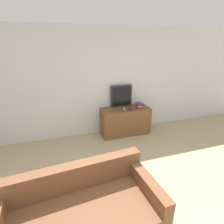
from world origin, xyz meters
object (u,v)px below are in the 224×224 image
(television, at_px, (121,96))
(book_stack, at_px, (139,105))
(couch, at_px, (82,216))
(remote_on_stand, at_px, (124,108))
(tv_stand, at_px, (125,121))
(remote_secondary, at_px, (131,110))

(television, xyz_separation_m, book_stack, (0.40, -0.23, -0.21))
(couch, xyz_separation_m, remote_on_stand, (1.41, 2.26, 0.44))
(tv_stand, bearing_deg, remote_secondary, -58.98)
(tv_stand, relative_size, couch, 0.64)
(couch, relative_size, book_stack, 9.35)
(book_stack, height_order, remote_on_stand, book_stack)
(remote_on_stand, bearing_deg, television, 91.67)
(television, bearing_deg, tv_stand, -75.80)
(television, xyz_separation_m, remote_on_stand, (0.01, -0.22, -0.26))
(tv_stand, xyz_separation_m, book_stack, (0.35, -0.03, 0.41))
(tv_stand, distance_m, book_stack, 0.54)
(tv_stand, xyz_separation_m, remote_on_stand, (-0.04, -0.02, 0.36))
(couch, distance_m, remote_secondary, 2.67)
(television, height_order, remote_on_stand, television)
(remote_on_stand, distance_m, remote_secondary, 0.18)
(couch, bearing_deg, tv_stand, 52.79)
(television, height_order, remote_secondary, television)
(remote_on_stand, bearing_deg, couch, -121.96)
(television, xyz_separation_m, remote_secondary, (0.13, -0.34, -0.26))
(couch, relative_size, remote_on_stand, 9.92)
(tv_stand, relative_size, television, 2.25)
(tv_stand, bearing_deg, couch, -122.55)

